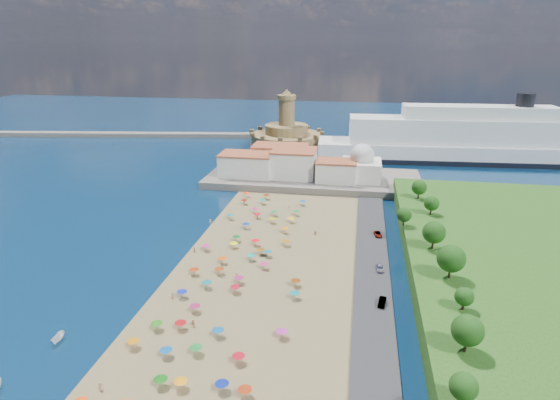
# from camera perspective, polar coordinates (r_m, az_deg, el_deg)

# --- Properties ---
(ground) EXTENTS (700.00, 700.00, 0.00)m
(ground) POSITION_cam_1_polar(r_m,az_deg,el_deg) (135.21, -3.51, -6.53)
(ground) COLOR #071938
(ground) RESTS_ON ground
(terrace) EXTENTS (90.00, 36.00, 3.00)m
(terrace) POSITION_cam_1_polar(r_m,az_deg,el_deg) (200.65, 4.05, 2.55)
(terrace) COLOR #59544C
(terrace) RESTS_ON ground
(jetty) EXTENTS (18.00, 70.00, 2.40)m
(jetty) POSITION_cam_1_polar(r_m,az_deg,el_deg) (237.17, -0.36, 5.11)
(jetty) COLOR #59544C
(jetty) RESTS_ON ground
(breakwater) EXTENTS (199.03, 34.77, 2.60)m
(breakwater) POSITION_cam_1_polar(r_m,az_deg,el_deg) (310.31, -17.08, 7.63)
(breakwater) COLOR #59544C
(breakwater) RESTS_ON ground
(waterfront_buildings) EXTENTS (57.00, 29.00, 11.00)m
(waterfront_buildings) POSITION_cam_1_polar(r_m,az_deg,el_deg) (201.23, 0.40, 4.53)
(waterfront_buildings) COLOR silver
(waterfront_buildings) RESTS_ON terrace
(domed_building) EXTENTS (16.00, 16.00, 15.00)m
(domed_building) POSITION_cam_1_polar(r_m,az_deg,el_deg) (195.82, 9.88, 4.17)
(domed_building) COLOR silver
(domed_building) RESTS_ON terrace
(fortress) EXTENTS (40.00, 40.00, 32.40)m
(fortress) POSITION_cam_1_polar(r_m,az_deg,el_deg) (264.85, 0.80, 7.80)
(fortress) COLOR olive
(fortress) RESTS_ON ground
(cruise_ship) EXTENTS (156.31, 32.48, 33.92)m
(cruise_ship) POSITION_cam_1_polar(r_m,az_deg,el_deg) (252.53, 22.69, 6.56)
(cruise_ship) COLOR black
(cruise_ship) RESTS_ON ground
(beach_parasols) EXTENTS (32.34, 118.00, 2.20)m
(beach_parasols) POSITION_cam_1_polar(r_m,az_deg,el_deg) (125.30, -5.17, -7.65)
(beach_parasols) COLOR gray
(beach_parasols) RESTS_ON beach
(beachgoers) EXTENTS (36.62, 99.90, 1.87)m
(beachgoers) POSITION_cam_1_polar(r_m,az_deg,el_deg) (138.91, -4.89, -5.33)
(beachgoers) COLOR tan
(beachgoers) RESTS_ON beach
(moored_boats) EXTENTS (4.60, 19.58, 1.79)m
(moored_boats) POSITION_cam_1_polar(r_m,az_deg,el_deg) (103.54, -28.90, -17.36)
(moored_boats) COLOR white
(moored_boats) RESTS_ON ground
(parked_cars) EXTENTS (2.68, 44.64, 1.41)m
(parked_cars) POSITION_cam_1_polar(r_m,az_deg,el_deg) (129.36, 12.06, -7.52)
(parked_cars) COLOR gray
(parked_cars) RESTS_ON promenade
(hillside_trees) EXTENTS (13.69, 103.37, 8.27)m
(hillside_trees) POSITION_cam_1_polar(r_m,az_deg,el_deg) (121.60, 18.78, -5.31)
(hillside_trees) COLOR #382314
(hillside_trees) RESTS_ON hillside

